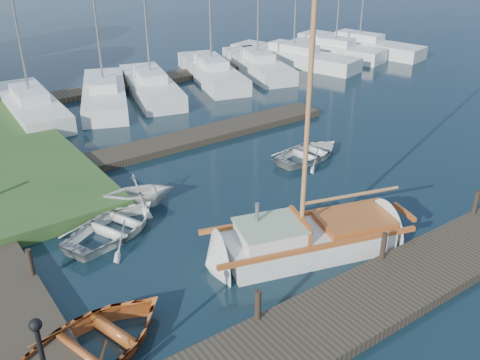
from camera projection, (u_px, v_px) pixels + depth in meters
ground at (240, 211)px, 18.47m from camera, size 160.00×160.00×0.00m
near_dock at (372, 299)px, 14.01m from camera, size 18.00×2.20×0.30m
far_dock at (193, 138)px, 24.19m from camera, size 14.00×1.60×0.30m
pontoon at (224, 68)px, 35.28m from camera, size 30.00×1.60×0.30m
mooring_post_1 at (258, 305)px, 12.94m from camera, size 0.16×0.16×0.80m
mooring_post_2 at (384, 245)px, 15.27m from camera, size 0.16×0.16×0.80m
mooring_post_3 at (476, 202)px, 17.60m from camera, size 0.16×0.16×0.80m
mooring_post_4 at (30, 262)px, 14.53m from camera, size 0.16×0.16×0.80m
lamp_post at (42, 356)px, 9.84m from camera, size 0.24×0.24×2.44m
sailboat at (311, 241)px, 16.15m from camera, size 7.41×3.87×9.83m
dinghy at (91, 342)px, 12.17m from camera, size 4.89×4.06×0.87m
tender_a at (114, 224)px, 16.97m from camera, size 4.32×3.75×0.75m
tender_b at (139, 189)px, 18.55m from camera, size 2.98×2.76×1.29m
tender_c at (310, 151)px, 22.35m from camera, size 3.55×2.72×0.69m
marina_boat_0 at (31, 104)px, 27.15m from camera, size 2.59×8.03×10.70m
marina_boat_1 at (104, 93)px, 28.93m from camera, size 5.05×8.25×10.62m
marina_boat_2 at (151, 85)px, 30.32m from camera, size 4.03×8.00×11.24m
marina_boat_3 at (212, 70)px, 33.06m from camera, size 4.31×8.58×12.83m
marina_boat_4 at (257, 63)px, 34.68m from camera, size 4.14×8.07×10.55m
marina_boat_5 at (293, 56)px, 36.61m from camera, size 4.73×9.61×10.03m
marina_boat_6 at (335, 50)px, 38.30m from camera, size 4.29×7.34×10.19m
marina_boat_7 at (359, 44)px, 39.99m from camera, size 4.40×10.02×11.31m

